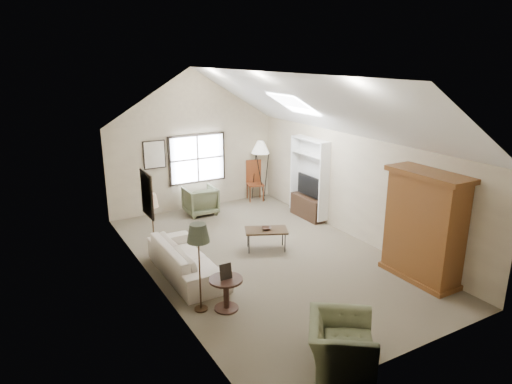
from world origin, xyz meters
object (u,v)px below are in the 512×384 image
armoire (424,227)px  side_table (226,294)px  armchair_far (200,200)px  coffee_table (266,239)px  side_chair (255,181)px  sofa (187,259)px  armchair_near (341,343)px

armoire → side_table: bearing=167.4°
armchair_far → coffee_table: 3.06m
armoire → side_table: 4.07m
coffee_table → armchair_far: bearing=96.2°
coffee_table → side_chair: size_ratio=0.79×
armoire → armchair_far: (-2.28, 5.76, -0.71)m
armchair_far → side_chair: bearing=-168.4°
sofa → coffee_table: 2.05m
armchair_far → armchair_near: bearing=85.1°
armchair_far → coffee_table: armchair_far is taller
side_chair → armchair_far: bearing=-153.6°
armchair_near → armchair_far: bearing=30.7°
armoire → side_table: (-3.89, 0.87, -0.80)m
armoire → sofa: (-3.99, 2.47, -0.76)m
sofa → armoire: bearing=-121.8°
armoire → side_chair: size_ratio=1.80×
armchair_near → coffee_table: armchair_near is taller
armchair_near → armchair_far: (0.84, 7.06, 0.04)m
armchair_near → armchair_far: size_ratio=1.25×
armoire → coffee_table: 3.46m
armchair_far → side_table: (-1.61, -4.89, -0.09)m
sofa → side_chair: (3.67, 3.63, 0.27)m
armchair_near → coffee_table: (1.17, 4.02, -0.10)m
armoire → armchair_near: size_ratio=2.06×
coffee_table → side_table: size_ratio=1.62×
sofa → armchair_far: 3.71m
sofa → armchair_near: size_ratio=2.21×
sofa → side_chair: size_ratio=1.93×
armoire → sofa: armoire is taller
armchair_near → side_chair: 7.92m
sofa → armchair_far: (1.71, 3.29, 0.04)m
armoire → coffee_table: bearing=125.7°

